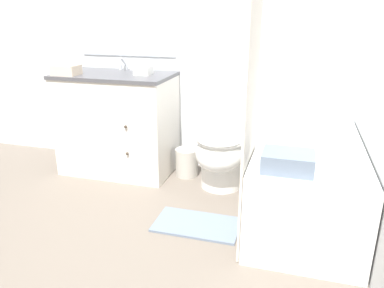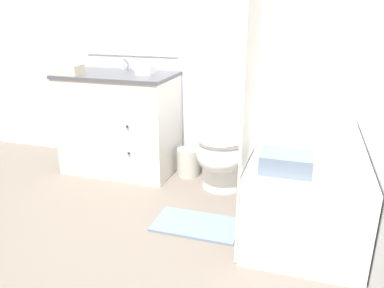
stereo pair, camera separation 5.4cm
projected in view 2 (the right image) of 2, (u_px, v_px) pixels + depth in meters
The scene contains 12 objects.
ground_plane at pixel (134, 271), 2.13m from camera, with size 14.00×14.00×0.00m, color #6B6056.
wall_back at pixel (210, 30), 3.19m from camera, with size 8.00×0.06×2.50m.
vanity_cabinet at pixel (121, 122), 3.39m from camera, with size 1.00×0.61×0.90m.
sink_faucet at pixel (128, 66), 3.42m from camera, with size 0.14×0.12×0.12m.
toilet at pixel (223, 149), 3.08m from camera, with size 0.40×0.66×0.76m.
bathtub at pixel (306, 181), 2.61m from camera, with size 0.69×1.39×0.55m.
shower_curtain at pixel (251, 84), 2.09m from camera, with size 0.01×0.51×2.02m.
wastebasket at pixel (188, 162), 3.35m from camera, with size 0.20×0.20×0.25m.
tissue_box at pixel (146, 70), 3.17m from camera, with size 0.13×0.14×0.10m.
hand_towel_folded at pixel (69, 69), 3.16m from camera, with size 0.21×0.16×0.08m.
bath_towel_folded at pixel (286, 162), 2.08m from camera, with size 0.29×0.23×0.11m.
bath_mat at pixel (196, 225), 2.58m from camera, with size 0.58×0.33×0.02m.
Camera 2 is at (0.85, -1.59, 1.39)m, focal length 35.00 mm.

